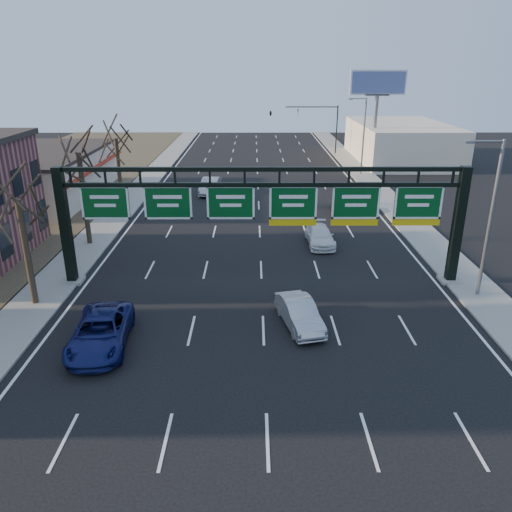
{
  "coord_description": "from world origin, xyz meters",
  "views": [
    {
      "loc": [
        -0.48,
        -20.33,
        12.68
      ],
      "look_at": [
        -0.36,
        4.2,
        3.2
      ],
      "focal_mm": 35.0,
      "sensor_mm": 36.0,
      "label": 1
    }
  ],
  "objects_px": {
    "sign_gantry": "(265,210)",
    "car_blue_suv": "(100,332)",
    "car_silver_sedan": "(299,314)",
    "car_white_wagon": "(320,236)"
  },
  "relations": [
    {
      "from": "sign_gantry",
      "to": "car_blue_suv",
      "type": "bearing_deg",
      "value": -136.66
    },
    {
      "from": "car_blue_suv",
      "to": "car_silver_sedan",
      "type": "xyz_separation_m",
      "value": [
        9.64,
        1.93,
        -0.06
      ]
    },
    {
      "from": "sign_gantry",
      "to": "car_white_wagon",
      "type": "xyz_separation_m",
      "value": [
        4.29,
        6.92,
        -3.96
      ]
    },
    {
      "from": "car_silver_sedan",
      "to": "car_white_wagon",
      "type": "distance_m",
      "value": 12.76
    },
    {
      "from": "car_blue_suv",
      "to": "car_silver_sedan",
      "type": "height_order",
      "value": "car_blue_suv"
    },
    {
      "from": "car_blue_suv",
      "to": "car_white_wagon",
      "type": "xyz_separation_m",
      "value": [
        12.23,
        14.42,
        -0.1
      ]
    },
    {
      "from": "car_white_wagon",
      "to": "car_blue_suv",
      "type": "bearing_deg",
      "value": -132.19
    },
    {
      "from": "sign_gantry",
      "to": "car_white_wagon",
      "type": "height_order",
      "value": "sign_gantry"
    },
    {
      "from": "car_white_wagon",
      "to": "car_silver_sedan",
      "type": "bearing_deg",
      "value": -103.61
    },
    {
      "from": "car_blue_suv",
      "to": "car_white_wagon",
      "type": "distance_m",
      "value": 18.91
    }
  ]
}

